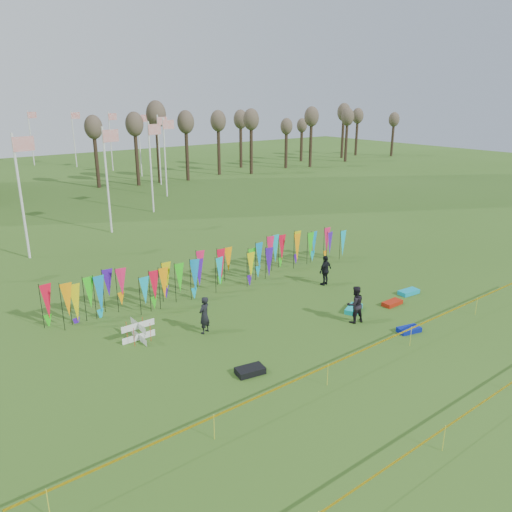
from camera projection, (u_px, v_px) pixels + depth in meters
ground at (334, 351)px, 20.86m from camera, size 160.00×160.00×0.00m
banner_row at (221, 267)px, 27.36m from camera, size 18.64×0.64×2.07m
caution_tape_near at (362, 351)px, 19.25m from camera, size 26.00×0.02×0.90m
caution_tape_far at (475, 408)px, 15.75m from camera, size 26.00×0.02×0.90m
tree_line at (269, 124)px, 70.67m from camera, size 53.92×1.92×7.84m
box_kite at (139, 331)px, 21.62m from camera, size 0.78×0.78×0.86m
person_left at (204, 315)px, 22.20m from camera, size 0.76×0.67×1.73m
person_mid at (355, 304)px, 23.24m from camera, size 0.98×0.74×1.80m
person_right at (325, 270)px, 27.85m from camera, size 1.09×0.73×1.72m
kite_bag_turquoise at (354, 309)px, 24.65m from camera, size 1.30×1.01×0.23m
kite_bag_blue at (409, 330)px, 22.51m from camera, size 1.13×0.78×0.22m
kite_bag_red at (392, 303)px, 25.39m from camera, size 1.12×0.53×0.20m
kite_bag_black at (250, 371)px, 19.14m from camera, size 1.19×0.82×0.25m
kite_bag_teal at (409, 292)px, 26.78m from camera, size 1.20×0.65×0.22m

